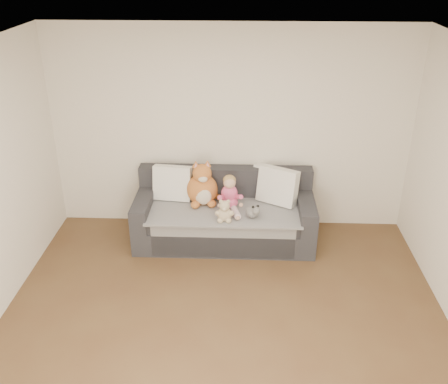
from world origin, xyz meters
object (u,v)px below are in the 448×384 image
Objects in this scene: sofa at (225,217)px; toddler at (230,196)px; sippy_cup at (223,208)px; teddy_bear at (225,212)px; plush_cat at (203,187)px.

sofa is 4.91× the size of toddler.
toddler is 0.17m from sippy_cup.
teddy_bear is at bearing -105.82° from toddler.
plush_cat reaches higher than sippy_cup.
toddler is 0.30m from teddy_bear.
teddy_bear is 0.22m from sippy_cup.
plush_cat is at bearing 122.44° from teddy_bear.
sofa is at bearing -22.05° from plush_cat.
teddy_bear is at bearing -67.06° from plush_cat.
toddler is at bearing -56.59° from sofa.
plush_cat is 5.53× the size of sippy_cup.
sofa is 0.48m from teddy_bear.
sofa is 0.37m from toddler.
sofa is at bearing 91.60° from teddy_bear.
plush_cat is at bearing 168.01° from sofa.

